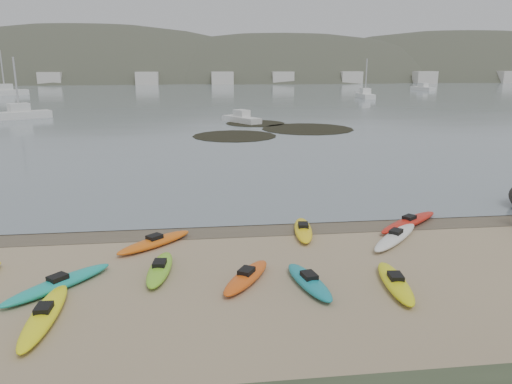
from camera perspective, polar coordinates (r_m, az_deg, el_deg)
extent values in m
plane|color=tan|center=(21.38, 0.00, -3.89)|extent=(600.00, 600.00, 0.00)
plane|color=brown|center=(21.10, 0.10, -4.14)|extent=(60.00, 60.00, 0.00)
plane|color=slate|center=(320.21, -6.79, 13.23)|extent=(1200.00, 1200.00, 0.00)
ellipsoid|color=yellow|center=(16.26, 15.63, -9.95)|extent=(1.03, 3.24, 0.34)
ellipsoid|color=#FFFD15|center=(14.97, -23.03, -12.84)|extent=(0.78, 3.83, 0.34)
ellipsoid|color=yellow|center=(20.43, 5.41, -4.35)|extent=(1.14, 3.16, 0.34)
ellipsoid|color=#E35513|center=(16.05, -1.11, -9.71)|extent=(2.09, 2.87, 0.34)
ellipsoid|color=#80D129|center=(16.93, -10.93, -8.66)|extent=(1.02, 3.01, 0.34)
ellipsoid|color=orange|center=(19.39, -11.50, -5.64)|extent=(2.98, 2.77, 0.34)
ellipsoid|color=red|center=(22.31, 17.08, -3.31)|extent=(3.78, 3.07, 0.34)
ellipsoid|color=teal|center=(16.74, -21.66, -9.75)|extent=(3.08, 3.28, 0.34)
ellipsoid|color=teal|center=(15.83, 6.08, -10.16)|extent=(1.28, 3.01, 0.34)
ellipsoid|color=white|center=(20.33, 15.67, -4.94)|extent=(3.19, 3.40, 0.34)
cylinder|color=black|center=(47.60, -2.47, 6.39)|extent=(7.96, 7.96, 0.04)
cylinder|color=black|center=(53.03, 5.89, 7.17)|extent=(9.60, 9.60, 0.04)
cylinder|color=black|center=(57.60, -0.07, 7.83)|extent=(6.76, 6.76, 0.04)
cube|color=silver|center=(69.16, -25.39, 7.97)|extent=(7.20, 5.73, 1.02)
cube|color=silver|center=(58.47, -1.66, 8.29)|extent=(4.27, 5.67, 0.79)
cube|color=silver|center=(102.17, 12.36, 10.71)|extent=(2.47, 7.48, 1.03)
cube|color=silver|center=(121.25, -26.76, 10.13)|extent=(8.90, 7.49, 1.28)
cube|color=silver|center=(135.17, 18.52, 11.15)|extent=(3.76, 7.37, 0.99)
ellipsoid|color=#384235|center=(220.68, -18.27, 7.37)|extent=(220.00, 120.00, 80.00)
ellipsoid|color=#384235|center=(214.59, 3.08, 8.62)|extent=(200.00, 110.00, 68.00)
ellipsoid|color=#384235|center=(253.04, 22.17, 8.07)|extent=(230.00, 130.00, 76.00)
cube|color=beige|center=(169.86, -20.98, 12.00)|extent=(7.00, 5.00, 4.00)
cube|color=beige|center=(165.92, -12.72, 12.55)|extent=(7.00, 5.00, 4.00)
cube|color=beige|center=(165.42, -4.21, 12.85)|extent=(7.00, 5.00, 4.00)
cube|color=beige|center=(168.36, 4.18, 12.88)|extent=(7.00, 5.00, 4.00)
cube|color=beige|center=(174.59, 12.13, 12.67)|extent=(7.00, 5.00, 4.00)
cube|color=beige|center=(183.76, 19.39, 12.26)|extent=(7.00, 5.00, 4.00)
cube|color=beige|center=(195.47, 25.84, 11.74)|extent=(7.00, 5.00, 4.00)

